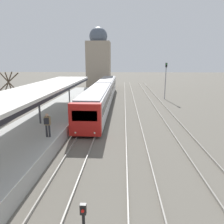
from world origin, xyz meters
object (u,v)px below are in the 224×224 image
Objects in this scene: train_near at (103,92)px; person_on_platform at (47,123)px; signal_post_near at (84,222)px; signal_mast_far at (166,77)px.

person_on_platform is at bearing -96.88° from train_near.
person_on_platform is at bearing 116.02° from signal_post_near.
train_near is at bearing 93.96° from signal_post_near.
signal_mast_far is (8.00, 29.87, 2.54)m from signal_post_near.
signal_mast_far is at bearing 75.01° from signal_post_near.
signal_mast_far is at bearing 22.78° from train_near.
signal_mast_far is at bearing 61.36° from person_on_platform.
person_on_platform is 0.97× the size of signal_post_near.
signal_post_near is at bearing -86.04° from train_near.
signal_post_near is at bearing -63.98° from person_on_platform.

